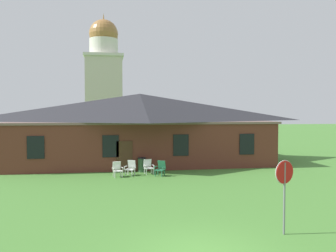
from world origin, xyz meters
The scene contains 8 objects.
brick_building centered at (0.00, 19.69, 2.84)m, with size 20.17×10.40×5.57m.
dome_tower centered at (-3.11, 39.98, 7.89)m, with size 5.18×5.18×17.42m.
stop_sign centered at (3.19, 1.12, 1.77)m, with size 0.76×0.30×2.49m.
lawn_chair_by_porch centered at (-2.03, 12.79, 0.50)m, with size 0.72×0.76×0.96m.
lawn_chair_near_door centered at (-1.17, 13.24, 0.50)m, with size 0.81×0.85×0.96m.
lawn_chair_left_end centered at (0.01, 13.59, 0.50)m, with size 0.71×0.75×0.96m.
lawn_chair_middle centered at (0.71, 12.72, 0.50)m, with size 0.83×0.86×0.96m.
trash_bin centered at (-0.34, 14.40, 0.50)m, with size 0.56×0.56×0.98m.
Camera 1 is at (-2.58, -9.99, 4.10)m, focal length 38.64 mm.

